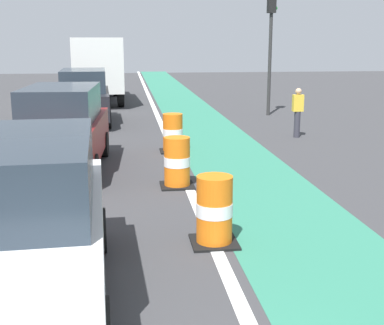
{
  "coord_description": "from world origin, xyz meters",
  "views": [
    {
      "loc": [
        -0.4,
        -2.32,
        3.12
      ],
      "look_at": [
        0.68,
        6.3,
        1.1
      ],
      "focal_mm": 49.39,
      "sensor_mm": 36.0,
      "label": 1
    }
  ],
  "objects_px": {
    "delivery_truck_down_block": "(97,66)",
    "parked_suv_third": "(84,96)",
    "parked_suv_second": "(63,128)",
    "traffic_barrel_front": "(214,211)",
    "parked_suv_nearest": "(24,221)",
    "traffic_barrel_mid": "(177,163)",
    "traffic_barrel_back": "(173,133)",
    "pedestrian_crossing": "(298,111)",
    "traffic_light_corner": "(271,31)"
  },
  "relations": [
    {
      "from": "traffic_barrel_back",
      "to": "pedestrian_crossing",
      "type": "relative_size",
      "value": 0.68
    },
    {
      "from": "traffic_barrel_mid",
      "to": "traffic_light_corner",
      "type": "height_order",
      "value": "traffic_light_corner"
    },
    {
      "from": "parked_suv_nearest",
      "to": "traffic_barrel_back",
      "type": "bearing_deg",
      "value": 73.66
    },
    {
      "from": "delivery_truck_down_block",
      "to": "traffic_barrel_mid",
      "type": "bearing_deg",
      "value": -81.52
    },
    {
      "from": "traffic_barrel_mid",
      "to": "traffic_barrel_back",
      "type": "relative_size",
      "value": 1.0
    },
    {
      "from": "parked_suv_second",
      "to": "traffic_barrel_front",
      "type": "xyz_separation_m",
      "value": [
        2.86,
        -5.28,
        -0.5
      ]
    },
    {
      "from": "traffic_barrel_mid",
      "to": "delivery_truck_down_block",
      "type": "height_order",
      "value": "delivery_truck_down_block"
    },
    {
      "from": "parked_suv_third",
      "to": "traffic_barrel_back",
      "type": "height_order",
      "value": "parked_suv_third"
    },
    {
      "from": "parked_suv_second",
      "to": "delivery_truck_down_block",
      "type": "distance_m",
      "value": 14.7
    },
    {
      "from": "traffic_barrel_back",
      "to": "delivery_truck_down_block",
      "type": "distance_m",
      "value": 13.24
    },
    {
      "from": "traffic_barrel_back",
      "to": "traffic_light_corner",
      "type": "relative_size",
      "value": 0.21
    },
    {
      "from": "parked_suv_nearest",
      "to": "delivery_truck_down_block",
      "type": "distance_m",
      "value": 21.56
    },
    {
      "from": "pedestrian_crossing",
      "to": "traffic_barrel_front",
      "type": "bearing_deg",
      "value": -115.54
    },
    {
      "from": "parked_suv_third",
      "to": "traffic_barrel_mid",
      "type": "bearing_deg",
      "value": -74.33
    },
    {
      "from": "parked_suv_second",
      "to": "traffic_light_corner",
      "type": "distance_m",
      "value": 11.88
    },
    {
      "from": "traffic_barrel_back",
      "to": "pedestrian_crossing",
      "type": "distance_m",
      "value": 4.61
    },
    {
      "from": "traffic_barrel_mid",
      "to": "traffic_light_corner",
      "type": "relative_size",
      "value": 0.21
    },
    {
      "from": "traffic_barrel_mid",
      "to": "delivery_truck_down_block",
      "type": "xyz_separation_m",
      "value": [
        -2.47,
        16.58,
        1.31
      ]
    },
    {
      "from": "traffic_light_corner",
      "to": "pedestrian_crossing",
      "type": "xyz_separation_m",
      "value": [
        -0.47,
        -5.27,
        -2.64
      ]
    },
    {
      "from": "parked_suv_third",
      "to": "pedestrian_crossing",
      "type": "distance_m",
      "value": 8.12
    },
    {
      "from": "parked_suv_third",
      "to": "traffic_barrel_mid",
      "type": "height_order",
      "value": "parked_suv_third"
    },
    {
      "from": "parked_suv_second",
      "to": "traffic_barrel_mid",
      "type": "xyz_separation_m",
      "value": [
        2.61,
        -1.91,
        -0.5
      ]
    },
    {
      "from": "delivery_truck_down_block",
      "to": "parked_suv_third",
      "type": "bearing_deg",
      "value": -91.28
    },
    {
      "from": "traffic_barrel_front",
      "to": "parked_suv_third",
      "type": "bearing_deg",
      "value": 102.75
    },
    {
      "from": "parked_suv_third",
      "to": "delivery_truck_down_block",
      "type": "relative_size",
      "value": 0.61
    },
    {
      "from": "delivery_truck_down_block",
      "to": "traffic_light_corner",
      "type": "relative_size",
      "value": 1.51
    },
    {
      "from": "parked_suv_nearest",
      "to": "traffic_barrel_mid",
      "type": "distance_m",
      "value": 5.5
    },
    {
      "from": "parked_suv_nearest",
      "to": "pedestrian_crossing",
      "type": "height_order",
      "value": "parked_suv_nearest"
    },
    {
      "from": "parked_suv_nearest",
      "to": "delivery_truck_down_block",
      "type": "bearing_deg",
      "value": 90.45
    },
    {
      "from": "parked_suv_third",
      "to": "traffic_barrel_back",
      "type": "xyz_separation_m",
      "value": [
        2.87,
        -5.69,
        -0.5
      ]
    },
    {
      "from": "traffic_barrel_mid",
      "to": "pedestrian_crossing",
      "type": "height_order",
      "value": "pedestrian_crossing"
    },
    {
      "from": "parked_suv_second",
      "to": "traffic_barrel_front",
      "type": "relative_size",
      "value": 4.3
    },
    {
      "from": "parked_suv_nearest",
      "to": "traffic_barrel_mid",
      "type": "relative_size",
      "value": 4.3
    },
    {
      "from": "traffic_barrel_front",
      "to": "delivery_truck_down_block",
      "type": "distance_m",
      "value": 20.18
    },
    {
      "from": "parked_suv_second",
      "to": "pedestrian_crossing",
      "type": "relative_size",
      "value": 2.91
    },
    {
      "from": "traffic_barrel_mid",
      "to": "pedestrian_crossing",
      "type": "distance_m",
      "value": 7.07
    },
    {
      "from": "traffic_light_corner",
      "to": "parked_suv_second",
      "type": "bearing_deg",
      "value": -130.59
    },
    {
      "from": "traffic_barrel_back",
      "to": "pedestrian_crossing",
      "type": "xyz_separation_m",
      "value": [
        4.24,
        1.77,
        0.33
      ]
    },
    {
      "from": "traffic_barrel_front",
      "to": "delivery_truck_down_block",
      "type": "relative_size",
      "value": 0.14
    },
    {
      "from": "traffic_barrel_mid",
      "to": "pedestrian_crossing",
      "type": "bearing_deg",
      "value": 50.64
    },
    {
      "from": "traffic_barrel_back",
      "to": "pedestrian_crossing",
      "type": "height_order",
      "value": "pedestrian_crossing"
    },
    {
      "from": "delivery_truck_down_block",
      "to": "traffic_light_corner",
      "type": "distance_m",
      "value": 9.59
    },
    {
      "from": "parked_suv_third",
      "to": "traffic_barrel_front",
      "type": "relative_size",
      "value": 4.29
    },
    {
      "from": "parked_suv_nearest",
      "to": "traffic_barrel_back",
      "type": "relative_size",
      "value": 4.3
    },
    {
      "from": "traffic_barrel_front",
      "to": "traffic_barrel_back",
      "type": "bearing_deg",
      "value": 90.15
    },
    {
      "from": "traffic_barrel_mid",
      "to": "delivery_truck_down_block",
      "type": "relative_size",
      "value": 0.14
    },
    {
      "from": "traffic_light_corner",
      "to": "parked_suv_nearest",
      "type": "bearing_deg",
      "value": -114.79
    },
    {
      "from": "traffic_barrel_front",
      "to": "pedestrian_crossing",
      "type": "height_order",
      "value": "pedestrian_crossing"
    },
    {
      "from": "parked_suv_third",
      "to": "delivery_truck_down_block",
      "type": "bearing_deg",
      "value": 88.72
    },
    {
      "from": "pedestrian_crossing",
      "to": "delivery_truck_down_block",
      "type": "bearing_deg",
      "value": 121.99
    }
  ]
}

